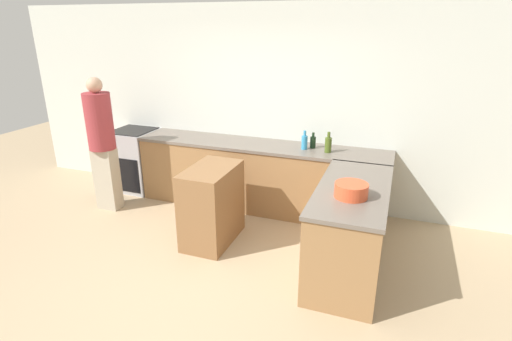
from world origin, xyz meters
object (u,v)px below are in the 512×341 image
range_oven (136,160)px  dish_soap_bottle (304,142)px  island_table (212,205)px  olive_oil_bottle (328,144)px  mixing_bowl (351,190)px  wine_bottle_dark (313,142)px  person_by_range (102,140)px

range_oven → dish_soap_bottle: dish_soap_bottle is taller
range_oven → island_table: range_oven is taller
island_table → range_oven: bearing=149.9°
olive_oil_bottle → island_table: bearing=-138.6°
range_oven → mixing_bowl: (3.40, -1.34, 0.52)m
wine_bottle_dark → olive_oil_bottle: size_ratio=0.78×
mixing_bowl → olive_oil_bottle: 1.37m
olive_oil_bottle → wine_bottle_dark: bearing=151.4°
range_oven → dish_soap_bottle: 2.70m
mixing_bowl → dish_soap_bottle: (-0.76, 1.32, 0.03)m
dish_soap_bottle → mixing_bowl: bearing=-60.0°
wine_bottle_dark → island_table: bearing=-129.2°
olive_oil_bottle → person_by_range: person_by_range is taller
island_table → olive_oil_bottle: olive_oil_bottle is taller
wine_bottle_dark → person_by_range: person_by_range is taller
island_table → olive_oil_bottle: size_ratio=3.50×
wine_bottle_dark → mixing_bowl: bearing=-64.5°
range_oven → olive_oil_bottle: size_ratio=3.60×
person_by_range → mixing_bowl: bearing=-10.2°
mixing_bowl → person_by_range: 3.39m
range_oven → dish_soap_bottle: bearing=-0.4°
range_oven → wine_bottle_dark: wine_bottle_dark is taller
mixing_bowl → dish_soap_bottle: dish_soap_bottle is taller
island_table → wine_bottle_dark: (0.91, 1.12, 0.55)m
wine_bottle_dark → olive_oil_bottle: 0.25m
wine_bottle_dark → person_by_range: bearing=-163.1°
range_oven → mixing_bowl: bearing=-21.5°
dish_soap_bottle → person_by_range: person_by_range is taller
dish_soap_bottle → person_by_range: (-2.57, -0.72, -0.04)m
wine_bottle_dark → dish_soap_bottle: (-0.09, -0.09, 0.02)m
mixing_bowl → olive_oil_bottle: bearing=109.3°
range_oven → dish_soap_bottle: size_ratio=3.85×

